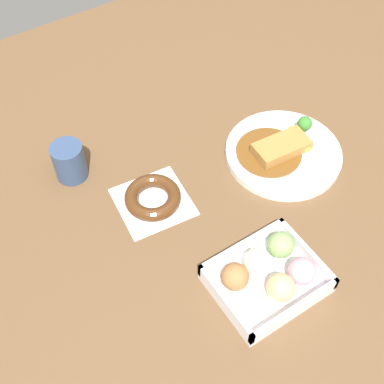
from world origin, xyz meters
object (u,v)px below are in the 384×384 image
Objects in this scene: curry_plate at (283,152)px; coffee_mug at (69,162)px; donut_box at (269,274)px; chocolate_ring_donut at (153,198)px.

curry_plate is 0.46m from coffee_mug.
curry_plate and donut_box have the same top height.
coffee_mug reaches higher than chocolate_ring_donut.
chocolate_ring_donut is (0.09, -0.27, -0.01)m from donut_box.
curry_plate is at bearing -134.17° from donut_box.
donut_box is 0.47m from coffee_mug.
curry_plate is 1.32× the size of donut_box.
chocolate_ring_donut is (0.31, -0.05, 0.00)m from curry_plate.
chocolate_ring_donut is 1.87× the size of coffee_mug.
donut_box is 2.28× the size of coffee_mug.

